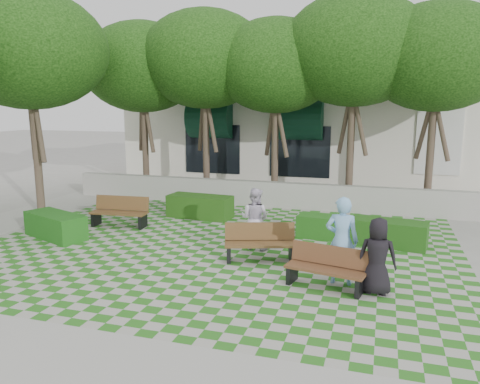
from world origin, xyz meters
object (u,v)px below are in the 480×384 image
(bench_west, at_px, (120,212))
(hedge_east, at_px, (388,233))
(hedge_midleft, at_px, (200,207))
(person_blue, at_px, (342,241))
(person_white, at_px, (255,219))
(hedge_west, at_px, (55,226))
(bench_east, at_px, (326,268))
(hedge_midright, at_px, (330,228))
(bench_mid, at_px, (260,243))
(person_dark, at_px, (377,256))

(bench_west, distance_m, hedge_east, 7.70)
(hedge_midleft, bearing_deg, person_blue, -42.19)
(person_white, bearing_deg, hedge_west, 17.86)
(bench_east, bearing_deg, person_blue, 62.82)
(hedge_midright, distance_m, hedge_west, 7.53)
(bench_mid, height_order, person_blue, person_blue)
(hedge_midleft, bearing_deg, person_white, -46.08)
(bench_east, height_order, person_white, person_white)
(bench_east, distance_m, person_blue, 0.65)
(bench_east, height_order, hedge_midright, bench_east)
(bench_mid, bearing_deg, person_blue, -43.41)
(bench_east, xyz_separation_m, person_white, (-2.05, 2.06, 0.38))
(hedge_east, bearing_deg, bench_mid, -143.89)
(bench_east, distance_m, bench_west, 7.16)
(bench_east, distance_m, hedge_east, 3.54)
(person_blue, xyz_separation_m, person_dark, (0.70, -0.33, -0.16))
(bench_east, distance_m, bench_mid, 2.09)
(hedge_midleft, relative_size, person_blue, 1.14)
(hedge_midright, relative_size, hedge_west, 0.91)
(bench_east, bearing_deg, hedge_midleft, 146.42)
(bench_east, height_order, hedge_west, bench_east)
(bench_mid, distance_m, hedge_midleft, 4.56)
(bench_west, bearing_deg, bench_mid, -25.23)
(hedge_midleft, distance_m, person_white, 3.72)
(bench_mid, distance_m, person_white, 0.97)
(person_blue, bearing_deg, hedge_west, -6.63)
(bench_mid, xyz_separation_m, hedge_midright, (1.38, 2.31, -0.11))
(hedge_midleft, relative_size, person_dark, 1.37)
(bench_west, relative_size, person_blue, 0.96)
(person_white, bearing_deg, person_dark, 156.24)
(bench_mid, relative_size, bench_west, 1.00)
(person_dark, bearing_deg, hedge_midleft, -39.39)
(bench_west, bearing_deg, hedge_west, -127.46)
(person_blue, height_order, person_white, person_blue)
(person_white, bearing_deg, hedge_midright, -128.76)
(bench_west, xyz_separation_m, hedge_midright, (6.19, 0.54, -0.12))
(bench_west, relative_size, hedge_midright, 0.99)
(hedge_east, bearing_deg, bench_west, -177.56)
(hedge_midleft, height_order, person_blue, person_blue)
(hedge_west, xyz_separation_m, person_blue, (7.78, -1.08, 0.57))
(bench_west, distance_m, hedge_midright, 6.21)
(hedge_midright, relative_size, hedge_midleft, 0.85)
(bench_west, xyz_separation_m, hedge_midleft, (1.89, 1.72, -0.07))
(hedge_west, height_order, person_blue, person_blue)
(bench_mid, bearing_deg, hedge_midright, 41.15)
(hedge_midright, xyz_separation_m, hedge_midleft, (-4.30, 1.19, 0.05))
(hedge_midright, relative_size, person_white, 1.13)
(person_white, bearing_deg, bench_west, -1.10)
(bench_mid, distance_m, bench_west, 5.13)
(hedge_west, bearing_deg, bench_west, 57.57)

